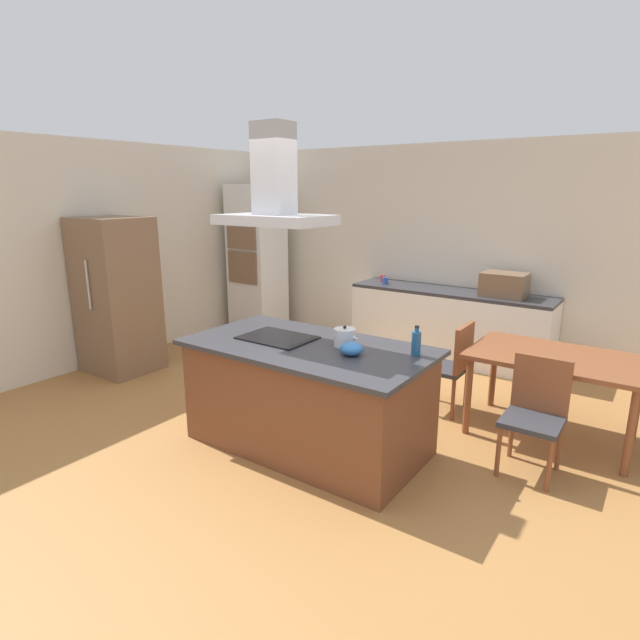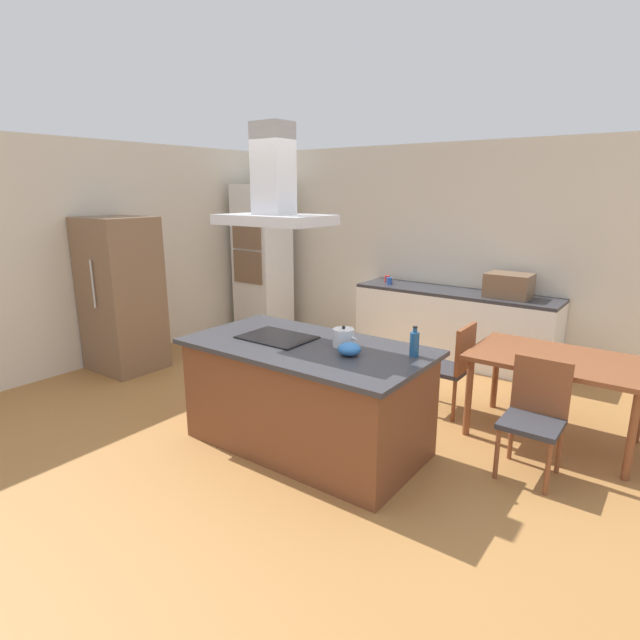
% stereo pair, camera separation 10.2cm
% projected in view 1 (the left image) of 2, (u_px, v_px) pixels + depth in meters
% --- Properties ---
extents(ground, '(16.00, 16.00, 0.00)m').
position_uv_depth(ground, '(389.00, 390.00, 5.57)').
color(ground, '#AD753D').
extents(wall_back, '(7.20, 0.10, 2.70)m').
position_uv_depth(wall_back, '(455.00, 251.00, 6.62)').
color(wall_back, beige).
rests_on(wall_back, ground).
extents(wall_left, '(0.10, 8.80, 2.70)m').
position_uv_depth(wall_left, '(142.00, 250.00, 6.75)').
color(wall_left, beige).
rests_on(wall_left, ground).
extents(kitchen_island, '(2.02, 1.08, 0.90)m').
position_uv_depth(kitchen_island, '(308.00, 396.00, 4.26)').
color(kitchen_island, brown).
rests_on(kitchen_island, ground).
extents(cooktop, '(0.60, 0.44, 0.01)m').
position_uv_depth(cooktop, '(277.00, 338.00, 4.32)').
color(cooktop, black).
rests_on(cooktop, kitchen_island).
extents(tea_kettle, '(0.23, 0.18, 0.17)m').
position_uv_depth(tea_kettle, '(345.00, 337.00, 4.10)').
color(tea_kettle, silver).
rests_on(tea_kettle, kitchen_island).
extents(olive_oil_bottle, '(0.07, 0.07, 0.23)m').
position_uv_depth(olive_oil_bottle, '(416.00, 343.00, 3.86)').
color(olive_oil_bottle, navy).
rests_on(olive_oil_bottle, kitchen_island).
extents(mixing_bowl, '(0.18, 0.18, 0.10)m').
position_uv_depth(mixing_bowl, '(351.00, 349.00, 3.88)').
color(mixing_bowl, '#2D6BB7').
rests_on(mixing_bowl, kitchen_island).
extents(back_counter, '(2.50, 0.62, 0.90)m').
position_uv_depth(back_counter, '(449.00, 325.00, 6.49)').
color(back_counter, white).
rests_on(back_counter, ground).
extents(countertop_microwave, '(0.50, 0.38, 0.28)m').
position_uv_depth(countertop_microwave, '(504.00, 285.00, 5.98)').
color(countertop_microwave, brown).
rests_on(countertop_microwave, back_counter).
extents(coffee_mug_red, '(0.08, 0.08, 0.09)m').
position_uv_depth(coffee_mug_red, '(383.00, 278.00, 6.96)').
color(coffee_mug_red, red).
rests_on(coffee_mug_red, back_counter).
extents(coffee_mug_blue, '(0.08, 0.08, 0.09)m').
position_uv_depth(coffee_mug_blue, '(385.00, 281.00, 6.80)').
color(coffee_mug_blue, '#2D56B2').
rests_on(coffee_mug_blue, back_counter).
extents(wall_oven_stack, '(0.70, 0.66, 2.20)m').
position_uv_depth(wall_oven_stack, '(257.00, 258.00, 7.81)').
color(wall_oven_stack, white).
rests_on(wall_oven_stack, ground).
extents(refrigerator, '(0.80, 0.73, 1.82)m').
position_uv_depth(refrigerator, '(117.00, 296.00, 6.01)').
color(refrigerator, brown).
rests_on(refrigerator, ground).
extents(dining_table, '(1.40, 0.90, 0.75)m').
position_uv_depth(dining_table, '(556.00, 365.00, 4.38)').
color(dining_table, brown).
rests_on(dining_table, ground).
extents(chair_at_left_end, '(0.42, 0.42, 0.89)m').
position_uv_depth(chair_at_left_end, '(452.00, 362.00, 4.93)').
color(chair_at_left_end, '#333338').
rests_on(chair_at_left_end, ground).
extents(chair_facing_island, '(0.42, 0.42, 0.89)m').
position_uv_depth(chair_facing_island, '(536.00, 408.00, 3.89)').
color(chair_facing_island, '#333338').
rests_on(chair_facing_island, ground).
extents(range_hood, '(0.90, 0.55, 0.78)m').
position_uv_depth(range_hood, '(274.00, 192.00, 4.03)').
color(range_hood, '#ADADB2').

